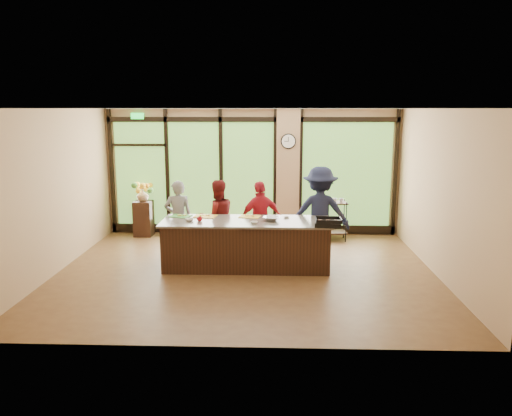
# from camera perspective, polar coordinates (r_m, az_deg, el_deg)

# --- Properties ---
(floor) EXTENTS (7.00, 7.00, 0.00)m
(floor) POSITION_cam_1_polar(r_m,az_deg,el_deg) (9.40, -1.20, -7.31)
(floor) COLOR brown
(floor) RESTS_ON ground
(ceiling) EXTENTS (7.00, 7.00, 0.00)m
(ceiling) POSITION_cam_1_polar(r_m,az_deg,el_deg) (8.91, -1.28, 11.30)
(ceiling) COLOR silver
(ceiling) RESTS_ON back_wall
(back_wall) EXTENTS (7.00, 0.00, 7.00)m
(back_wall) POSITION_cam_1_polar(r_m,az_deg,el_deg) (12.00, -0.42, 4.11)
(back_wall) COLOR tan
(back_wall) RESTS_ON floor
(left_wall) EXTENTS (0.00, 6.00, 6.00)m
(left_wall) POSITION_cam_1_polar(r_m,az_deg,el_deg) (9.87, -21.97, 1.74)
(left_wall) COLOR tan
(left_wall) RESTS_ON floor
(right_wall) EXTENTS (0.00, 6.00, 6.00)m
(right_wall) POSITION_cam_1_polar(r_m,az_deg,el_deg) (9.50, 20.35, 1.51)
(right_wall) COLOR tan
(right_wall) RESTS_ON floor
(window_wall) EXTENTS (6.90, 0.12, 3.00)m
(window_wall) POSITION_cam_1_polar(r_m,az_deg,el_deg) (11.96, 0.36, 3.58)
(window_wall) COLOR tan
(window_wall) RESTS_ON floor
(island_base) EXTENTS (3.10, 1.00, 0.88)m
(island_base) POSITION_cam_1_polar(r_m,az_deg,el_deg) (9.56, -1.10, -4.24)
(island_base) COLOR black
(island_base) RESTS_ON floor
(countertop) EXTENTS (3.20, 1.10, 0.04)m
(countertop) POSITION_cam_1_polar(r_m,az_deg,el_deg) (9.44, -1.12, -1.55)
(countertop) COLOR #70685D
(countertop) RESTS_ON island_base
(wall_clock) EXTENTS (0.36, 0.04, 0.36)m
(wall_clock) POSITION_cam_1_polar(r_m,az_deg,el_deg) (11.79, 3.72, 7.62)
(wall_clock) COLOR black
(wall_clock) RESTS_ON window_wall
(cook_left) EXTENTS (0.63, 0.48, 1.57)m
(cook_left) POSITION_cam_1_polar(r_m,az_deg,el_deg) (10.42, -8.86, -1.13)
(cook_left) COLOR gray
(cook_left) RESTS_ON floor
(cook_midleft) EXTENTS (0.94, 0.86, 1.58)m
(cook_midleft) POSITION_cam_1_polar(r_m,az_deg,el_deg) (10.29, -4.44, -1.14)
(cook_midleft) COLOR maroon
(cook_midleft) RESTS_ON floor
(cook_midright) EXTENTS (0.99, 0.72, 1.56)m
(cook_midright) POSITION_cam_1_polar(r_m,az_deg,el_deg) (10.23, 0.53, -1.25)
(cook_midright) COLOR #B01B2A
(cook_midright) RESTS_ON floor
(cook_right) EXTENTS (1.25, 0.76, 1.87)m
(cook_right) POSITION_cam_1_polar(r_m,az_deg,el_deg) (10.15, 7.30, -0.54)
(cook_right) COLOR #1A1F39
(cook_right) RESTS_ON floor
(roasting_pan) EXTENTS (0.50, 0.42, 0.08)m
(roasting_pan) POSITION_cam_1_polar(r_m,az_deg,el_deg) (9.06, 8.25, -1.82)
(roasting_pan) COLOR black
(roasting_pan) RESTS_ON countertop
(mixing_bowl) EXTENTS (0.38, 0.38, 0.08)m
(mixing_bowl) POSITION_cam_1_polar(r_m,az_deg,el_deg) (9.43, 1.75, -1.21)
(mixing_bowl) COLOR silver
(mixing_bowl) RESTS_ON countertop
(cutting_board_left) EXTENTS (0.46, 0.40, 0.01)m
(cutting_board_left) POSITION_cam_1_polar(r_m,az_deg,el_deg) (9.90, -8.64, -0.92)
(cutting_board_left) COLOR green
(cutting_board_left) RESTS_ON countertop
(cutting_board_center) EXTENTS (0.46, 0.37, 0.01)m
(cutting_board_center) POSITION_cam_1_polar(r_m,az_deg,el_deg) (9.82, -5.82, -0.95)
(cutting_board_center) COLOR yellow
(cutting_board_center) RESTS_ON countertop
(cutting_board_right) EXTENTS (0.44, 0.37, 0.01)m
(cutting_board_right) POSITION_cam_1_polar(r_m,az_deg,el_deg) (9.75, -0.71, -0.98)
(cutting_board_right) COLOR yellow
(cutting_board_right) RESTS_ON countertop
(prep_bowl_near) EXTENTS (0.21, 0.21, 0.05)m
(prep_bowl_near) POSITION_cam_1_polar(r_m,az_deg,el_deg) (9.47, -7.61, -1.33)
(prep_bowl_near) COLOR white
(prep_bowl_near) RESTS_ON countertop
(prep_bowl_mid) EXTENTS (0.17, 0.17, 0.04)m
(prep_bowl_mid) POSITION_cam_1_polar(r_m,az_deg,el_deg) (9.17, -0.22, -1.68)
(prep_bowl_mid) COLOR white
(prep_bowl_mid) RESTS_ON countertop
(prep_bowl_far) EXTENTS (0.13, 0.13, 0.03)m
(prep_bowl_far) POSITION_cam_1_polar(r_m,az_deg,el_deg) (9.68, 3.52, -1.05)
(prep_bowl_far) COLOR white
(prep_bowl_far) RESTS_ON countertop
(red_ramekin) EXTENTS (0.11, 0.11, 0.08)m
(red_ramekin) POSITION_cam_1_polar(r_m,az_deg,el_deg) (9.43, -6.47, -1.26)
(red_ramekin) COLOR #B5121D
(red_ramekin) RESTS_ON countertop
(flower_stand) EXTENTS (0.43, 0.43, 0.84)m
(flower_stand) POSITION_cam_1_polar(r_m,az_deg,el_deg) (12.23, -12.72, -1.17)
(flower_stand) COLOR black
(flower_stand) RESTS_ON floor
(flower_vase) EXTENTS (0.37, 0.37, 0.29)m
(flower_vase) POSITION_cam_1_polar(r_m,az_deg,el_deg) (12.13, -12.83, 1.43)
(flower_vase) COLOR #90704E
(flower_vase) RESTS_ON flower_stand
(bar_cart) EXTENTS (0.76, 0.48, 0.99)m
(bar_cart) POSITION_cam_1_polar(r_m,az_deg,el_deg) (11.63, 8.55, -0.78)
(bar_cart) COLOR black
(bar_cart) RESTS_ON floor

